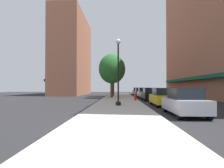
{
  "coord_description": "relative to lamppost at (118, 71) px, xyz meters",
  "views": [
    {
      "loc": [
        0.07,
        -7.99,
        1.72
      ],
      "look_at": [
        -0.85,
        15.16,
        2.11
      ],
      "focal_mm": 31.11,
      "sensor_mm": 36.0,
      "label": 1
    }
  ],
  "objects": [
    {
      "name": "parking_meter_near",
      "position": [
        2.11,
        9.56,
        -2.25
      ],
      "size": [
        0.14,
        0.09,
        1.31
      ],
      "color": "slate",
      "rests_on": "sidewalk_slab"
    },
    {
      "name": "lamppost",
      "position": [
        0.0,
        0.0,
        0.0
      ],
      "size": [
        0.48,
        0.48,
        5.9
      ],
      "color": "black",
      "rests_on": "sidewalk_slab"
    },
    {
      "name": "building_far_background",
      "position": [
        -10.96,
        27.8,
        5.91
      ],
      "size": [
        6.8,
        18.0,
        18.26
      ],
      "color": "#9E6047",
      "rests_on": "ground"
    },
    {
      "name": "ground_plane",
      "position": [
        4.06,
        8.8,
        -3.2
      ],
      "size": [
        90.0,
        90.0,
        0.0
      ],
      "primitive_type": "plane",
      "color": "#232326"
    },
    {
      "name": "fire_hydrant",
      "position": [
        2.03,
        6.46,
        -2.68
      ],
      "size": [
        0.33,
        0.26,
        0.79
      ],
      "color": "red",
      "rests_on": "sidewalk_slab"
    },
    {
      "name": "car_white",
      "position": [
        4.06,
        14.75,
        -2.39
      ],
      "size": [
        1.8,
        4.3,
        1.66
      ],
      "rotation": [
        0.0,
        0.0,
        -0.01
      ],
      "color": "black",
      "rests_on": "ground"
    },
    {
      "name": "building_right_brick",
      "position": [
        15.05,
        12.8,
        11.57
      ],
      "size": [
        6.8,
        40.0,
        29.6
      ],
      "color": "#9E6047",
      "rests_on": "ground"
    },
    {
      "name": "car_red",
      "position": [
        4.06,
        20.91,
        -2.39
      ],
      "size": [
        1.8,
        4.3,
        1.66
      ],
      "rotation": [
        0.0,
        0.0,
        0.02
      ],
      "color": "black",
      "rests_on": "ground"
    },
    {
      "name": "tree_mid",
      "position": [
        -1.14,
        13.12,
        1.41
      ],
      "size": [
        4.02,
        4.02,
        6.82
      ],
      "color": "#4C3823",
      "rests_on": "sidewalk_slab"
    },
    {
      "name": "sidewalk_slab",
      "position": [
        0.06,
        9.8,
        -3.14
      ],
      "size": [
        4.8,
        50.0,
        0.12
      ],
      "primitive_type": "cube",
      "color": "#B7B2A8",
      "rests_on": "ground"
    },
    {
      "name": "car_green",
      "position": [
        4.06,
        26.85,
        -2.39
      ],
      "size": [
        1.8,
        4.3,
        1.66
      ],
      "rotation": [
        0.0,
        0.0,
        -0.01
      ],
      "color": "black",
      "rests_on": "ground"
    },
    {
      "name": "car_black",
      "position": [
        4.06,
        8.17,
        -2.39
      ],
      "size": [
        1.8,
        4.3,
        1.66
      ],
      "rotation": [
        0.0,
        0.0,
        0.0
      ],
      "color": "black",
      "rests_on": "ground"
    },
    {
      "name": "car_yellow",
      "position": [
        4.06,
        0.8,
        -2.39
      ],
      "size": [
        1.8,
        4.3,
        1.66
      ],
      "rotation": [
        0.0,
        0.0,
        -0.03
      ],
      "color": "black",
      "rests_on": "ground"
    },
    {
      "name": "car_silver",
      "position": [
        4.06,
        -5.24,
        -2.39
      ],
      "size": [
        1.8,
        4.3,
        1.66
      ],
      "rotation": [
        0.0,
        0.0,
        -0.01
      ],
      "color": "black",
      "rests_on": "ground"
    },
    {
      "name": "tree_near",
      "position": [
        -1.1,
        19.29,
        1.91
      ],
      "size": [
        4.6,
        4.6,
        7.65
      ],
      "color": "#4C3823",
      "rests_on": "sidewalk_slab"
    }
  ]
}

